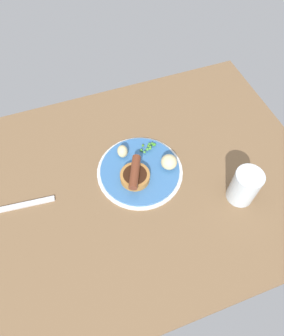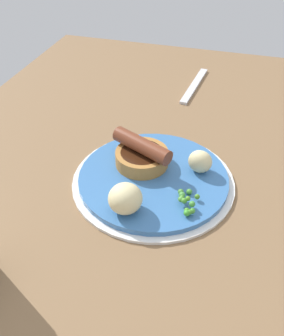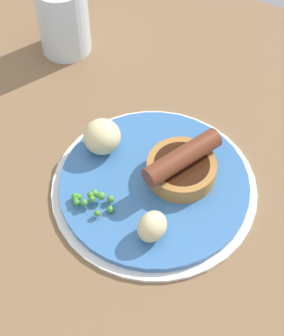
% 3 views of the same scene
% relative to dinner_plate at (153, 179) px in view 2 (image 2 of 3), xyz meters
% --- Properties ---
extents(dining_table, '(1.10, 0.80, 0.03)m').
position_rel_dinner_plate_xyz_m(dining_table, '(0.03, 0.03, -0.02)').
color(dining_table, brown).
rests_on(dining_table, ground).
extents(dinner_plate, '(0.26, 0.26, 0.01)m').
position_rel_dinner_plate_xyz_m(dinner_plate, '(0.00, 0.00, 0.00)').
color(dinner_plate, silver).
rests_on(dinner_plate, dining_table).
extents(sausage_pudding, '(0.09, 0.11, 0.05)m').
position_rel_dinner_plate_xyz_m(sausage_pudding, '(0.02, 0.02, 0.03)').
color(sausage_pudding, '#AD7538').
rests_on(sausage_pudding, dinner_plate).
extents(pea_pile, '(0.06, 0.03, 0.02)m').
position_rel_dinner_plate_xyz_m(pea_pile, '(-0.05, -0.06, 0.02)').
color(pea_pile, '#488E32').
rests_on(pea_pile, dinner_plate).
extents(potato_chunk_0, '(0.04, 0.04, 0.04)m').
position_rel_dinner_plate_xyz_m(potato_chunk_0, '(0.03, -0.07, 0.03)').
color(potato_chunk_0, beige).
rests_on(potato_chunk_0, dinner_plate).
extents(potato_chunk_1, '(0.07, 0.07, 0.04)m').
position_rel_dinner_plate_xyz_m(potato_chunk_1, '(-0.09, 0.02, 0.03)').
color(potato_chunk_1, beige).
rests_on(potato_chunk_1, dinner_plate).
extents(fork, '(0.18, 0.03, 0.01)m').
position_rel_dinner_plate_xyz_m(fork, '(0.35, -0.01, -0.00)').
color(fork, silver).
rests_on(fork, dining_table).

